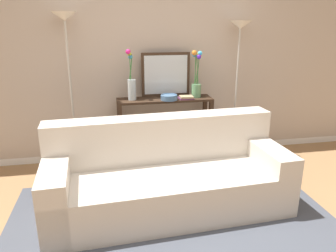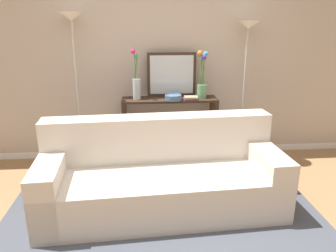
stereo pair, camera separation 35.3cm
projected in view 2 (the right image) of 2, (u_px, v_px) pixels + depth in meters
The scene contains 13 objects.
ground_plane at pixel (170, 250), 2.67m from camera, with size 16.00×16.00×0.02m, color #9E754C.
back_wall at pixel (155, 43), 4.17m from camera, with size 12.00×0.15×3.04m.
area_rug at pixel (163, 215), 3.13m from camera, with size 3.03×1.62×0.01m.
couch at pixel (161, 178), 3.19m from camera, with size 2.34×1.00×0.88m.
console_table at pixel (170, 120), 4.19m from camera, with size 1.20×0.32×0.86m.
floor_lamp_left at pixel (74, 48), 3.81m from camera, with size 0.28×0.28×1.89m.
floor_lamp_right at pixel (246, 53), 4.01m from camera, with size 0.28×0.28×1.79m.
wall_mirror at pixel (172, 75), 4.14m from camera, with size 0.62×0.02×0.56m.
vase_tall_flowers at pixel (136, 83), 4.01m from camera, with size 0.11×0.11×0.61m.
vase_short_flowers at pixel (202, 79), 4.06m from camera, with size 0.14×0.13×0.59m.
fruit_bowl at pixel (173, 97), 4.01m from camera, with size 0.21×0.21×0.07m.
book_stack at pixel (191, 98), 4.04m from camera, with size 0.18×0.15×0.04m.
book_row_under_console at pixel (147, 158), 4.32m from camera, with size 0.40×0.18×0.13m.
Camera 2 is at (-0.21, -2.22, 1.78)m, focal length 34.82 mm.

